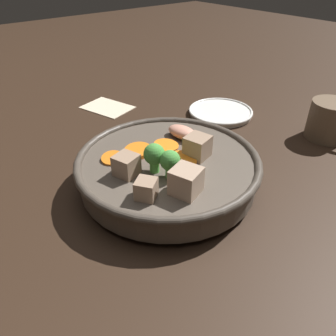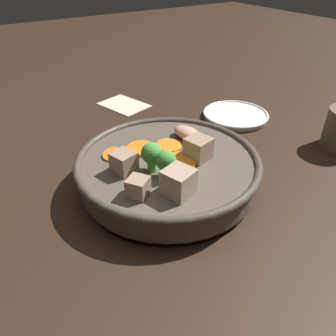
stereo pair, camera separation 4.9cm
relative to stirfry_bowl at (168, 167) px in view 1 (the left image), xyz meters
name	(u,v)px [view 1 (the left image)]	position (x,y,z in m)	size (l,w,h in m)	color
ground_plane	(168,185)	(0.00, 0.00, -0.04)	(3.00, 3.00, 0.00)	black
stirfry_bowl	(168,167)	(0.00, 0.00, 0.00)	(0.28, 0.28, 0.09)	#51473D
side_saucer	(220,112)	(-0.13, 0.26, -0.03)	(0.14, 0.14, 0.01)	white
dark_mug	(330,120)	(0.08, 0.34, 0.00)	(0.10, 0.08, 0.07)	brown
napkin	(107,107)	(-0.32, 0.08, -0.03)	(0.13, 0.10, 0.00)	beige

